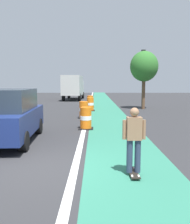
% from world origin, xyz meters
% --- Properties ---
extents(ground_plane, '(100.00, 100.00, 0.00)m').
position_xyz_m(ground_plane, '(0.00, 0.00, 0.00)').
color(ground_plane, '#2D2D30').
extents(bike_lane_strip, '(2.50, 80.00, 0.01)m').
position_xyz_m(bike_lane_strip, '(2.40, 12.00, 0.00)').
color(bike_lane_strip, '#2D755B').
rests_on(bike_lane_strip, ground).
extents(lane_divider_stripe, '(0.20, 80.00, 0.01)m').
position_xyz_m(lane_divider_stripe, '(0.90, 12.00, 0.01)').
color(lane_divider_stripe, silver).
rests_on(lane_divider_stripe, ground).
extents(skateboarder_on_lane, '(0.57, 0.80, 1.69)m').
position_xyz_m(skateboarder_on_lane, '(2.39, -0.62, 0.91)').
color(skateboarder_on_lane, black).
rests_on(skateboarder_on_lane, ground).
extents(parked_suv_nearest, '(2.12, 4.70, 2.04)m').
position_xyz_m(parked_suv_nearest, '(-1.86, 2.89, 1.04)').
color(parked_suv_nearest, navy).
rests_on(parked_suv_nearest, ground).
extents(traffic_barrel_front, '(0.73, 0.73, 1.09)m').
position_xyz_m(traffic_barrel_front, '(0.98, 5.48, 0.53)').
color(traffic_barrel_front, orange).
rests_on(traffic_barrel_front, ground).
extents(traffic_barrel_mid, '(0.73, 0.73, 1.09)m').
position_xyz_m(traffic_barrel_mid, '(0.71, 9.21, 0.53)').
color(traffic_barrel_mid, orange).
rests_on(traffic_barrel_mid, ground).
extents(traffic_barrel_back, '(0.73, 0.73, 1.09)m').
position_xyz_m(traffic_barrel_back, '(1.05, 13.38, 0.53)').
color(traffic_barrel_back, orange).
rests_on(traffic_barrel_back, ground).
extents(traffic_barrel_far, '(0.73, 0.73, 1.09)m').
position_xyz_m(traffic_barrel_far, '(0.98, 16.36, 0.53)').
color(traffic_barrel_far, orange).
rests_on(traffic_barrel_far, ground).
extents(delivery_truck_down_block, '(2.55, 7.67, 3.23)m').
position_xyz_m(delivery_truck_down_block, '(-1.47, 26.54, 1.85)').
color(delivery_truck_down_block, beige).
rests_on(delivery_truck_down_block, ground).
extents(traffic_light_corner, '(0.41, 0.32, 5.10)m').
position_xyz_m(traffic_light_corner, '(5.61, 14.80, 3.50)').
color(traffic_light_corner, '#2D2D2D').
rests_on(traffic_light_corner, ground).
extents(street_tree_sidewalk, '(2.40, 2.40, 5.00)m').
position_xyz_m(street_tree_sidewalk, '(5.67, 14.71, 3.67)').
color(street_tree_sidewalk, brown).
rests_on(street_tree_sidewalk, ground).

